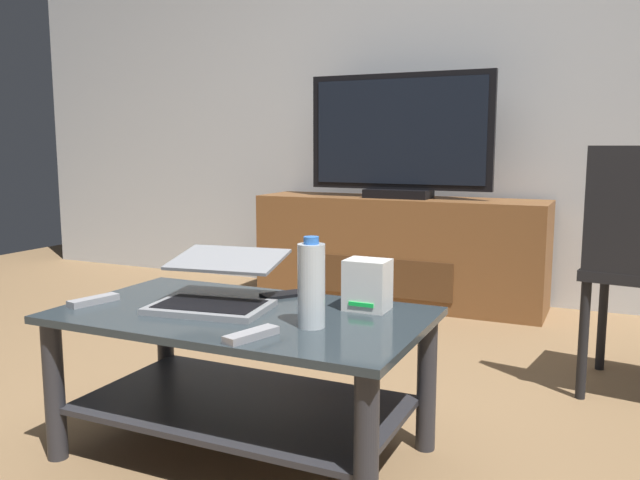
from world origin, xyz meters
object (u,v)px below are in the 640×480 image
object	(u,v)px
water_bottle_near	(311,285)
tv_remote	(251,335)
laptop	(217,287)
television	(399,138)
cell_phone	(283,295)
coffee_table	(243,357)
router_box	(367,285)
soundbar_remote	(94,300)
media_cabinet	(398,250)

from	to	relation	value
water_bottle_near	tv_remote	xyz separation A→B (m)	(-0.09, -0.16, -0.11)
water_bottle_near	laptop	bearing A→B (deg)	166.05
television	tv_remote	world-z (taller)	television
laptop	cell_phone	distance (m)	0.24
television	tv_remote	size ratio (longest dim) A/B	6.77
coffee_table	television	bearing A→B (deg)	94.94
television	tv_remote	bearing A→B (deg)	-81.40
router_box	television	bearing A→B (deg)	105.24
router_box	cell_phone	bearing A→B (deg)	171.15
laptop	water_bottle_near	xyz separation A→B (m)	(0.36, -0.09, 0.06)
router_box	cell_phone	size ratio (longest dim) A/B	1.09
router_box	water_bottle_near	xyz separation A→B (m)	(-0.07, -0.24, 0.04)
cell_phone	soundbar_remote	world-z (taller)	soundbar_remote
coffee_table	media_cabinet	xyz separation A→B (m)	(-0.18, 2.05, 0.01)
laptop	water_bottle_near	size ratio (longest dim) A/B	1.65
coffee_table	water_bottle_near	world-z (taller)	water_bottle_near
television	soundbar_remote	world-z (taller)	television
soundbar_remote	water_bottle_near	bearing A→B (deg)	17.59
media_cabinet	water_bottle_near	bearing A→B (deg)	-78.41
coffee_table	router_box	world-z (taller)	router_box
router_box	water_bottle_near	size ratio (longest dim) A/B	0.61
tv_remote	television	bearing A→B (deg)	115.45
television	cell_phone	xyz separation A→B (m)	(0.19, -1.80, -0.52)
soundbar_remote	cell_phone	bearing A→B (deg)	48.42
tv_remote	soundbar_remote	world-z (taller)	same
water_bottle_near	cell_phone	world-z (taller)	water_bottle_near
media_cabinet	water_bottle_near	size ratio (longest dim) A/B	6.86
coffee_table	router_box	xyz separation A→B (m)	(0.33, 0.18, 0.22)
router_box	tv_remote	distance (m)	0.44
media_cabinet	laptop	world-z (taller)	media_cabinet
router_box	soundbar_remote	xyz separation A→B (m)	(-0.80, -0.29, -0.07)
coffee_table	router_box	bearing A→B (deg)	28.64
water_bottle_near	tv_remote	size ratio (longest dim) A/B	1.55
tv_remote	coffee_table	bearing A→B (deg)	143.31
cell_phone	soundbar_remote	xyz separation A→B (m)	(-0.49, -0.34, 0.01)
router_box	water_bottle_near	distance (m)	0.25
tv_remote	soundbar_remote	bearing A→B (deg)	-173.40
laptop	cell_phone	world-z (taller)	laptop
router_box	media_cabinet	bearing A→B (deg)	105.07
router_box	coffee_table	bearing A→B (deg)	-151.36
laptop	router_box	size ratio (longest dim) A/B	2.68
router_box	tv_remote	xyz separation A→B (m)	(-0.16, -0.40, -0.07)
media_cabinet	soundbar_remote	size ratio (longest dim) A/B	10.64
coffee_table	cell_phone	distance (m)	0.27
coffee_table	water_bottle_near	distance (m)	0.37
tv_remote	soundbar_remote	distance (m)	0.65
cell_phone	tv_remote	distance (m)	0.48
cell_phone	soundbar_remote	size ratio (longest dim) A/B	0.88
water_bottle_near	soundbar_remote	size ratio (longest dim) A/B	1.55
router_box	laptop	bearing A→B (deg)	-160.78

